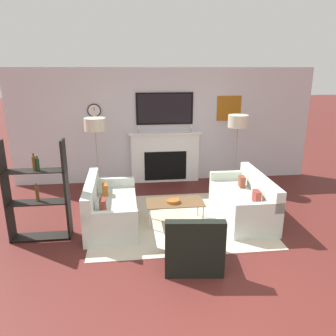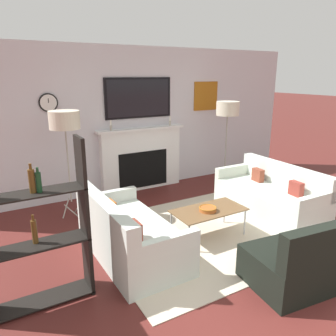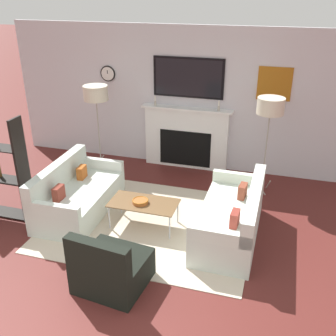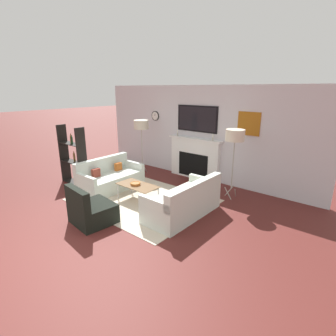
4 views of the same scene
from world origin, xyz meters
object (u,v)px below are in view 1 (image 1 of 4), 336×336
(coffee_table, at_px, (175,203))
(floor_lamp_left, at_px, (95,125))
(couch_left, at_px, (109,209))
(decorative_bowl, at_px, (173,201))
(armchair, at_px, (193,249))
(shelf_unit, at_px, (37,194))
(couch_right, at_px, (244,202))
(floor_lamp_right, at_px, (238,122))

(coffee_table, relative_size, floor_lamp_left, 0.60)
(couch_left, distance_m, floor_lamp_left, 2.01)
(coffee_table, bearing_deg, decorative_bowl, -144.56)
(couch_left, distance_m, decorative_bowl, 1.15)
(armchair, distance_m, floor_lamp_left, 3.60)
(floor_lamp_left, relative_size, shelf_unit, 1.03)
(couch_right, height_order, armchair, couch_right)
(couch_left, xyz_separation_m, armchair, (1.24, -1.45, -0.02))
(couch_left, relative_size, floor_lamp_left, 1.01)
(coffee_table, xyz_separation_m, shelf_unit, (-2.25, -0.30, 0.40))
(coffee_table, xyz_separation_m, floor_lamp_right, (1.62, 1.63, 1.16))
(floor_lamp_right, bearing_deg, shelf_unit, -153.48)
(couch_left, height_order, couch_right, couch_right)
(couch_left, bearing_deg, floor_lamp_right, 28.85)
(decorative_bowl, bearing_deg, shelf_unit, -173.00)
(floor_lamp_left, bearing_deg, couch_right, -28.91)
(couch_left, height_order, shelf_unit, shelf_unit)
(couch_right, distance_m, floor_lamp_right, 2.01)
(coffee_table, height_order, shelf_unit, shelf_unit)
(armchair, bearing_deg, couch_left, 130.50)
(couch_left, relative_size, coffee_table, 1.68)
(coffee_table, bearing_deg, couch_left, 175.43)
(couch_right, xyz_separation_m, floor_lamp_left, (-2.78, 1.54, 1.24))
(coffee_table, bearing_deg, armchair, -87.00)
(couch_right, relative_size, armchair, 2.06)
(couch_left, height_order, armchair, couch_left)
(decorative_bowl, xyz_separation_m, floor_lamp_right, (1.66, 1.66, 1.10))
(coffee_table, relative_size, decorative_bowl, 4.20)
(coffee_table, bearing_deg, floor_lamp_right, 45.14)
(decorative_bowl, relative_size, floor_lamp_right, 0.14)
(armchair, bearing_deg, shelf_unit, 155.44)
(couch_left, relative_size, floor_lamp_right, 1.00)
(couch_left, bearing_deg, armchair, -49.50)
(floor_lamp_right, bearing_deg, floor_lamp_left, 180.00)
(floor_lamp_right, bearing_deg, decorative_bowl, -135.07)
(decorative_bowl, bearing_deg, couch_left, 173.81)
(couch_left, distance_m, coffee_table, 1.18)
(armchair, bearing_deg, decorative_bowl, 94.80)
(floor_lamp_left, distance_m, floor_lamp_right, 3.10)
(floor_lamp_left, bearing_deg, decorative_bowl, -49.10)
(armchair, bearing_deg, floor_lamp_right, 62.55)
(floor_lamp_right, bearing_deg, couch_right, -101.71)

